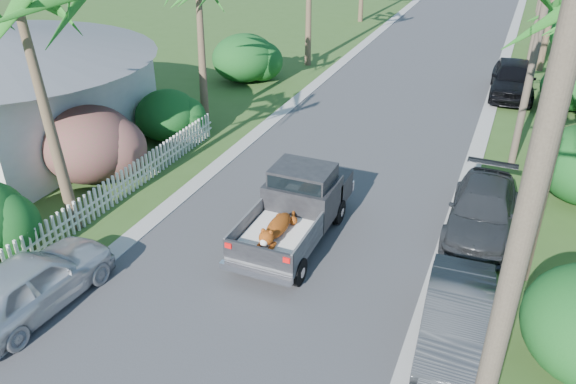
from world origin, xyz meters
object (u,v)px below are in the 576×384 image
at_px(parked_car_ln, 30,284).
at_px(utility_pole_b, 538,38).
at_px(parked_car_rm, 482,211).
at_px(parked_car_rf, 513,79).
at_px(pickup_truck, 299,204).
at_px(utility_pole_a, 500,328).
at_px(parked_car_rn, 456,321).

xyz_separation_m(parked_car_ln, utility_pole_b, (10.15, 13.10, 3.86)).
xyz_separation_m(parked_car_rm, parked_car_rf, (0.00, 13.12, 0.18)).
bearing_deg(pickup_truck, parked_car_rm, 25.06).
bearing_deg(utility_pole_a, utility_pole_b, 90.00).
relative_size(pickup_truck, parked_car_rn, 1.24).
relative_size(pickup_truck, parked_car_rf, 1.04).
distance_m(pickup_truck, utility_pole_b, 9.98).
distance_m(parked_car_rn, parked_car_rf, 18.29).
bearing_deg(utility_pole_b, parked_car_rn, -93.31).
relative_size(parked_car_rn, utility_pole_b, 0.46).
bearing_deg(parked_car_rf, pickup_truck, -110.65).
xyz_separation_m(parked_car_rf, utility_pole_a, (0.60, -22.90, 3.76)).
distance_m(parked_car_rn, utility_pole_b, 11.12).
height_order(pickup_truck, parked_car_rn, pickup_truck).
xyz_separation_m(parked_car_rf, parked_car_ln, (-9.55, -21.00, -0.10)).
bearing_deg(utility_pole_b, parked_car_rf, 94.34).
bearing_deg(pickup_truck, utility_pole_b, 53.79).
xyz_separation_m(parked_car_ln, utility_pole_a, (10.15, -1.90, 3.86)).
height_order(pickup_truck, utility_pole_a, utility_pole_a).
bearing_deg(utility_pole_a, pickup_truck, 126.29).
relative_size(parked_car_rm, parked_car_ln, 1.05).
bearing_deg(parked_car_ln, parked_car_rm, -137.10).
height_order(parked_car_rn, parked_car_rf, parked_car_rf).
distance_m(pickup_truck, parked_car_rn, 5.69).
bearing_deg(parked_car_rf, parked_car_ln, -117.46).
distance_m(utility_pole_a, utility_pole_b, 15.00).
bearing_deg(parked_car_rf, parked_car_rm, -93.01).
height_order(parked_car_rf, parked_car_ln, parked_car_rf).
xyz_separation_m(parked_car_rm, parked_car_ln, (-9.55, -7.88, 0.08)).
height_order(pickup_truck, parked_car_rf, pickup_truck).
relative_size(parked_car_rn, utility_pole_a, 0.46).
bearing_deg(pickup_truck, parked_car_ln, -129.75).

